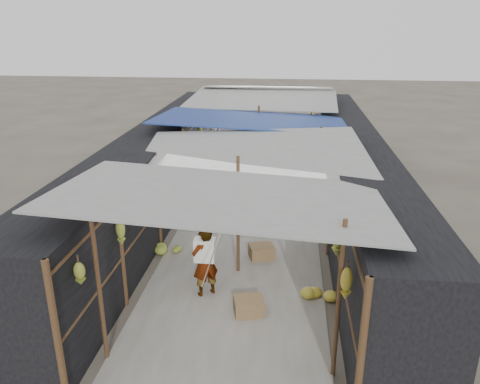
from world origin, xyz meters
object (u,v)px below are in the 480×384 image
at_px(black_basin, 312,222).
at_px(shopper_blue, 237,157).
at_px(crate_near, 262,252).
at_px(vendor_seated, 302,213).
at_px(vendor_elderly, 205,262).

distance_m(black_basin, shopper_blue, 4.37).
height_order(crate_near, shopper_blue, shopper_blue).
distance_m(shopper_blue, vendor_seated, 4.30).
distance_m(black_basin, vendor_seated, 0.45).
xyz_separation_m(black_basin, vendor_seated, (-0.30, -0.15, 0.31)).
xyz_separation_m(vendor_elderly, shopper_blue, (-0.19, 7.22, 0.07)).
xyz_separation_m(crate_near, shopper_blue, (-1.19, 5.59, 0.64)).
bearing_deg(black_basin, crate_near, -121.41).
height_order(black_basin, vendor_seated, vendor_seated).
bearing_deg(shopper_blue, vendor_seated, -85.18).
height_order(crate_near, vendor_elderly, vendor_elderly).
bearing_deg(vendor_seated, shopper_blue, -168.50).
relative_size(crate_near, vendor_elderly, 0.37).
bearing_deg(vendor_elderly, crate_near, -156.57).
bearing_deg(vendor_elderly, vendor_seated, -154.06).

